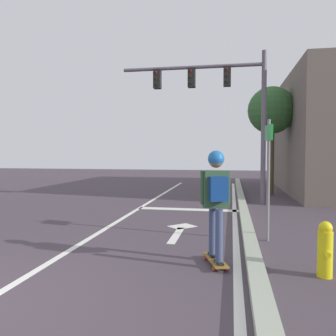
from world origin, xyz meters
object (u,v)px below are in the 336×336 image
(skater, at_px, (216,191))
(fire_hydrant, at_px, (325,249))
(traffic_signal_mast, at_px, (219,95))
(roadside_tree, at_px, (272,111))
(street_sign_post, at_px, (268,162))
(skateboard, at_px, (215,260))

(skater, xyz_separation_m, fire_hydrant, (1.49, -0.22, -0.74))
(traffic_signal_mast, bearing_deg, roadside_tree, 52.88)
(skater, bearing_deg, street_sign_post, 60.44)
(street_sign_post, relative_size, fire_hydrant, 3.03)
(skateboard, distance_m, street_sign_post, 2.34)
(roadside_tree, bearing_deg, skater, -101.08)
(fire_hydrant, bearing_deg, street_sign_post, 107.40)
(skater, xyz_separation_m, street_sign_post, (0.91, 1.61, 0.39))
(skateboard, distance_m, roadside_tree, 9.75)
(skater, xyz_separation_m, roadside_tree, (1.77, 9.03, 2.20))
(street_sign_post, xyz_separation_m, roadside_tree, (0.86, 7.42, 1.81))
(street_sign_post, distance_m, fire_hydrant, 2.23)
(skateboard, relative_size, skater, 0.49)
(fire_hydrant, relative_size, roadside_tree, 0.18)
(skateboard, bearing_deg, traffic_signal_mast, 91.72)
(traffic_signal_mast, distance_m, fire_hydrant, 7.58)
(skater, relative_size, roadside_tree, 0.38)
(fire_hydrant, bearing_deg, traffic_signal_mast, 104.22)
(skater, xyz_separation_m, traffic_signal_mast, (-0.20, 6.43, 2.48))
(skater, height_order, roadside_tree, roadside_tree)
(skater, height_order, traffic_signal_mast, traffic_signal_mast)
(roadside_tree, bearing_deg, fire_hydrant, -91.75)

